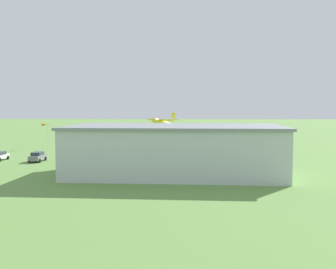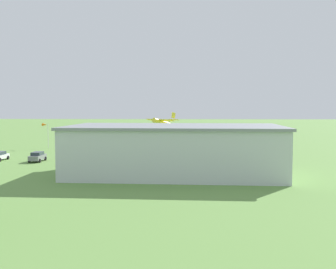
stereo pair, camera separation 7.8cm
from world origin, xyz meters
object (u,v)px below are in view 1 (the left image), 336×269
at_px(biplane, 164,123).
at_px(person_walking_on_apron, 219,154).
at_px(car_orange, 81,156).
at_px(hangar, 175,150).
at_px(person_at_fence_line, 104,157).
at_px(car_grey, 37,157).
at_px(person_by_parked_cars, 262,159).
at_px(windsock, 45,126).

xyz_separation_m(biplane, person_walking_on_apron, (-10.68, 20.47, -4.46)).
relative_size(car_orange, person_walking_on_apron, 2.69).
relative_size(hangar, person_at_fence_line, 16.18).
height_order(car_grey, person_at_fence_line, person_at_fence_line).
bearing_deg(person_walking_on_apron, car_orange, 12.12).
relative_size(person_at_fence_line, person_by_parked_cars, 1.08).
bearing_deg(windsock, car_grey, 105.68).
xyz_separation_m(hangar, biplane, (3.35, -37.48, 1.99)).
relative_size(hangar, car_orange, 6.53).
bearing_deg(car_grey, person_by_parked_cars, 177.59).
xyz_separation_m(person_walking_on_apron, windsock, (36.21, -15.78, 3.97)).
relative_size(car_orange, car_grey, 1.08).
bearing_deg(windsock, person_by_parked_cars, 151.74).
relative_size(hangar, person_by_parked_cars, 17.51).
height_order(hangar, car_orange, hangar).
bearing_deg(person_walking_on_apron, biplane, -62.45).
height_order(car_grey, person_walking_on_apron, person_walking_on_apron).
xyz_separation_m(car_orange, person_walking_on_apron, (-23.06, -4.95, -0.03)).
relative_size(car_orange, person_by_parked_cars, 2.68).
bearing_deg(person_by_parked_cars, hangar, 36.77).
xyz_separation_m(car_grey, person_at_fence_line, (-11.24, 0.91, 0.06)).
height_order(person_at_fence_line, person_walking_on_apron, person_at_fence_line).
bearing_deg(person_by_parked_cars, car_grey, -2.41).
xyz_separation_m(car_orange, car_grey, (7.19, 0.49, -0.01)).
bearing_deg(biplane, person_at_fence_line, 72.74).
bearing_deg(person_walking_on_apron, hangar, 66.72).
distance_m(person_walking_on_apron, windsock, 39.69).
height_order(hangar, windsock, hangar).
bearing_deg(windsock, car_orange, 122.38).
height_order(car_grey, person_by_parked_cars, person_by_parked_cars).
bearing_deg(car_orange, person_at_fence_line, 161.00).
bearing_deg(person_walking_on_apron, windsock, -23.55).
height_order(person_by_parked_cars, windsock, windsock).
xyz_separation_m(hangar, car_orange, (15.74, -12.06, -2.44)).
bearing_deg(car_orange, person_walking_on_apron, -167.88).
distance_m(biplane, person_walking_on_apron, 23.51).
bearing_deg(car_orange, windsock, -57.62).
distance_m(car_orange, person_at_fence_line, 4.28).
xyz_separation_m(biplane, windsock, (25.53, 4.69, -0.50)).
bearing_deg(hangar, car_orange, -37.48).
relative_size(car_orange, person_at_fence_line, 2.48).
bearing_deg(biplane, person_by_parked_cars, 121.47).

